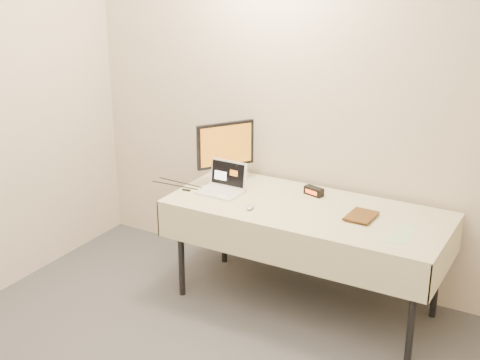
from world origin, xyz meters
The scene contains 9 objects.
back_wall centered at (0.00, 2.50, 1.35)m, with size 4.00×0.10×2.70m, color beige.
table centered at (0.00, 2.05, 0.68)m, with size 1.86×0.81×0.74m.
laptop centered at (-0.63, 2.02, 0.79)m, with size 0.30×0.24×0.21m.
monitor centered at (-0.71, 2.19, 1.00)m, with size 0.27×0.37×0.45m.
book centered at (0.29, 2.05, 0.85)m, with size 0.17×0.02×0.23m, color #8E5319.
alarm_clock centered at (-0.05, 2.27, 0.77)m, with size 0.15×0.09×0.06m.
clicker centered at (-0.32, 1.84, 0.75)m, with size 0.05×0.10×0.02m, color silver.
paper_form centered at (0.67, 1.94, 0.74)m, with size 0.12×0.30×0.00m, color #BBE4B5.
usb_dongle centered at (-0.87, 1.90, 0.74)m, with size 0.06×0.02×0.01m, color black.
Camera 1 is at (1.62, -1.72, 2.43)m, focal length 50.00 mm.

